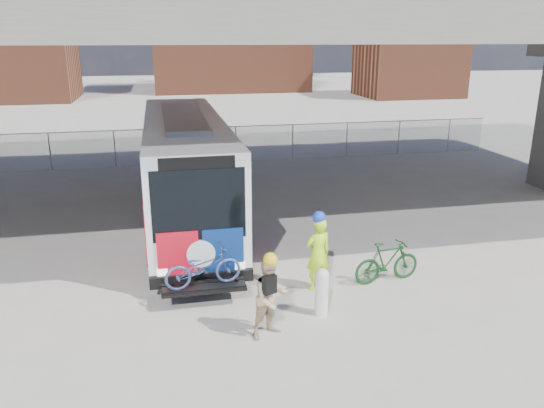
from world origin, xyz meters
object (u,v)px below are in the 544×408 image
object	(u,v)px
bollard	(322,290)
cyclist_tan	(270,297)
bike_parked	(387,262)
cyclist_hivis	(318,252)
bus	(185,160)

from	to	relation	value
bollard	cyclist_tan	xyz separation A→B (m)	(-1.33, -0.60, 0.28)
bike_parked	bollard	bearing A→B (deg)	113.84
bollard	cyclist_hivis	bearing A→B (deg)	77.10
bollard	cyclist_hivis	distance (m)	1.41
cyclist_hivis	bike_parked	world-z (taller)	cyclist_hivis
bus	bollard	distance (m)	8.20
bollard	cyclist_tan	size ratio (longest dim) A/B	0.61
cyclist_hivis	bike_parked	distance (m)	1.94
cyclist_hivis	bike_parked	size ratio (longest dim) A/B	1.12
bollard	bike_parked	xyz separation A→B (m)	(2.19, 1.32, -0.06)
bollard	bike_parked	bearing A→B (deg)	31.12
bollard	cyclist_hivis	xyz separation A→B (m)	(0.30, 1.32, 0.38)
cyclist_tan	bike_parked	distance (m)	4.02
cyclist_tan	bollard	bearing A→B (deg)	0.74
cyclist_tan	cyclist_hivis	bearing A→B (deg)	26.02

